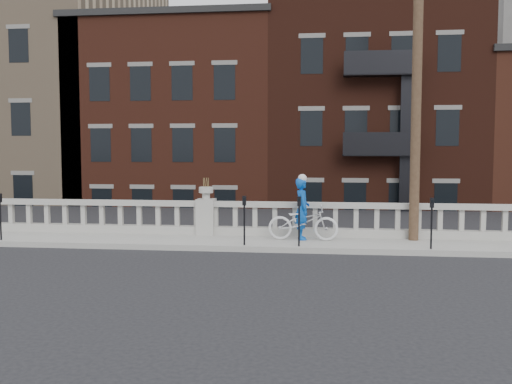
% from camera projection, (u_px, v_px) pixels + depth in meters
% --- Properties ---
extents(ground, '(120.00, 120.00, 0.00)m').
position_uv_depth(ground, '(173.00, 265.00, 13.73)').
color(ground, black).
rests_on(ground, ground).
extents(sidewalk, '(32.00, 2.20, 0.15)m').
position_uv_depth(sidewalk, '(200.00, 242.00, 16.69)').
color(sidewalk, gray).
rests_on(sidewalk, ground).
extents(balustrade, '(28.00, 0.34, 1.03)m').
position_uv_depth(balustrade, '(206.00, 219.00, 17.59)').
color(balustrade, gray).
rests_on(balustrade, sidewalk).
extents(planter_pedestal, '(0.55, 0.55, 1.76)m').
position_uv_depth(planter_pedestal, '(206.00, 212.00, 17.57)').
color(planter_pedestal, gray).
rests_on(planter_pedestal, sidewalk).
extents(lower_level, '(80.00, 44.00, 20.80)m').
position_uv_depth(lower_level, '(277.00, 151.00, 36.26)').
color(lower_level, '#605E59').
rests_on(lower_level, ground).
extents(utility_pole, '(1.60, 0.28, 10.00)m').
position_uv_depth(utility_pole, '(417.00, 62.00, 16.14)').
color(utility_pole, '#422D1E').
rests_on(utility_pole, sidewalk).
extents(parking_meter_a, '(0.10, 0.09, 1.36)m').
position_uv_depth(parking_meter_a, '(0.00, 211.00, 16.46)').
color(parking_meter_a, black).
rests_on(parking_meter_a, sidewalk).
extents(parking_meter_b, '(0.10, 0.09, 1.36)m').
position_uv_depth(parking_meter_b, '(244.00, 215.00, 15.60)').
color(parking_meter_b, black).
rests_on(parking_meter_b, sidewalk).
extents(parking_meter_c, '(0.10, 0.09, 1.36)m').
position_uv_depth(parking_meter_c, '(299.00, 215.00, 15.42)').
color(parking_meter_c, black).
rests_on(parking_meter_c, sidewalk).
extents(parking_meter_d, '(0.10, 0.09, 1.36)m').
position_uv_depth(parking_meter_d, '(432.00, 217.00, 15.01)').
color(parking_meter_d, black).
rests_on(parking_meter_d, sidewalk).
extents(bicycle, '(2.04, 0.76, 1.06)m').
position_uv_depth(bicycle, '(303.00, 222.00, 16.50)').
color(bicycle, silver).
rests_on(bicycle, sidewalk).
extents(cyclist, '(0.54, 0.73, 1.80)m').
position_uv_depth(cyclist, '(302.00, 209.00, 16.59)').
color(cyclist, '#0B4BAE').
rests_on(cyclist, sidewalk).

